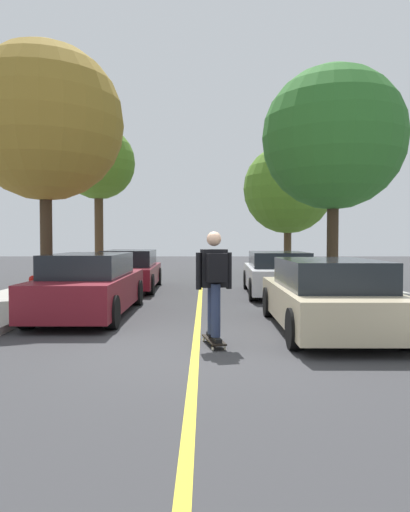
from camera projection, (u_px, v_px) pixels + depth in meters
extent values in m
plane|color=#353538|center=(197.00, 349.00, 7.37)|extent=(80.00, 80.00, 0.00)
cube|color=gold|center=(201.00, 310.00, 11.37)|extent=(0.12, 39.20, 0.01)
cube|color=maroon|center=(92.00, 291.00, 10.61)|extent=(1.72, 4.68, 0.70)
cube|color=black|center=(91.00, 265.00, 10.49)|extent=(1.51, 2.67, 0.49)
cylinder|color=black|center=(114.00, 312.00, 8.97)|extent=(0.22, 0.64, 0.64)
cylinder|color=black|center=(29.00, 312.00, 8.98)|extent=(0.22, 0.64, 0.64)
cylinder|color=black|center=(139.00, 293.00, 12.25)|extent=(0.22, 0.64, 0.64)
cylinder|color=black|center=(77.00, 293.00, 12.26)|extent=(0.22, 0.64, 0.64)
cube|color=maroon|center=(131.00, 275.00, 16.07)|extent=(1.91, 4.70, 0.62)
cube|color=black|center=(132.00, 258.00, 16.17)|extent=(1.64, 2.72, 0.52)
cylinder|color=black|center=(152.00, 284.00, 14.47)|extent=(0.24, 0.65, 0.64)
cylinder|color=black|center=(97.00, 285.00, 14.43)|extent=(0.24, 0.65, 0.64)
cylinder|color=black|center=(160.00, 276.00, 17.72)|extent=(0.24, 0.65, 0.64)
cylinder|color=black|center=(115.00, 276.00, 17.69)|extent=(0.24, 0.65, 0.64)
cube|color=#BCAD89|center=(328.00, 304.00, 8.86)|extent=(1.86, 4.55, 0.63)
cube|color=black|center=(331.00, 274.00, 8.64)|extent=(1.63, 2.63, 0.51)
cylinder|color=black|center=(271.00, 302.00, 10.44)|extent=(0.22, 0.64, 0.64)
cylinder|color=black|center=(349.00, 302.00, 10.42)|extent=(0.22, 0.64, 0.64)
cylinder|color=black|center=(297.00, 329.00, 7.31)|extent=(0.22, 0.64, 0.64)
cylinder|color=black|center=(409.00, 329.00, 7.29)|extent=(0.22, 0.64, 0.64)
cube|color=#B7B7BC|center=(280.00, 277.00, 14.64)|extent=(2.03, 4.74, 0.68)
cube|color=black|center=(280.00, 259.00, 14.70)|extent=(1.74, 2.84, 0.44)
cylinder|color=black|center=(249.00, 279.00, 16.32)|extent=(0.24, 0.65, 0.64)
cylinder|color=black|center=(300.00, 280.00, 16.25)|extent=(0.24, 0.65, 0.64)
cylinder|color=black|center=(255.00, 289.00, 13.05)|extent=(0.24, 0.65, 0.64)
cylinder|color=black|center=(319.00, 290.00, 12.98)|extent=(0.24, 0.65, 0.64)
cylinder|color=#3D2D1E|center=(48.00, 235.00, 12.65)|extent=(0.32, 0.32, 3.31)
sphere|color=olive|center=(47.00, 122.00, 12.54)|extent=(4.11, 4.11, 4.11)
cylinder|color=#4C3823|center=(101.00, 230.00, 18.93)|extent=(0.34, 0.34, 3.85)
sphere|color=#4C7A23|center=(100.00, 163.00, 18.84)|extent=(2.88, 2.88, 2.88)
cylinder|color=#3D2D1E|center=(334.00, 234.00, 14.62)|extent=(0.35, 0.35, 3.40)
sphere|color=#2D6B28|center=(335.00, 138.00, 14.52)|extent=(4.34, 4.34, 4.34)
cylinder|color=#4C3823|center=(289.00, 241.00, 22.60)|extent=(0.35, 0.35, 2.92)
sphere|color=#4C7A23|center=(290.00, 189.00, 22.52)|extent=(4.19, 4.19, 4.19)
cylinder|color=#B2140F|center=(35.00, 294.00, 11.22)|extent=(0.20, 0.20, 0.55)
sphere|color=#B2140F|center=(35.00, 279.00, 11.21)|extent=(0.18, 0.18, 0.18)
cube|color=black|center=(216.00, 340.00, 7.59)|extent=(0.39, 0.87, 0.02)
cylinder|color=beige|center=(205.00, 340.00, 7.91)|extent=(0.04, 0.06, 0.06)
cylinder|color=beige|center=(217.00, 339.00, 7.95)|extent=(0.04, 0.06, 0.06)
cylinder|color=beige|center=(214.00, 349.00, 7.24)|extent=(0.04, 0.06, 0.06)
cylinder|color=beige|center=(227.00, 348.00, 7.28)|extent=(0.04, 0.06, 0.06)
cube|color=#99999E|center=(211.00, 337.00, 7.93)|extent=(0.11, 0.06, 0.02)
cube|color=#99999E|center=(221.00, 346.00, 7.26)|extent=(0.11, 0.06, 0.02)
cube|color=black|center=(213.00, 334.00, 7.81)|extent=(0.15, 0.27, 0.06)
cube|color=black|center=(219.00, 340.00, 7.37)|extent=(0.15, 0.27, 0.06)
cylinder|color=#283351|center=(214.00, 308.00, 7.69)|extent=(0.18, 0.18, 0.83)
cylinder|color=#283351|center=(217.00, 310.00, 7.46)|extent=(0.18, 0.18, 0.83)
cube|color=black|center=(216.00, 268.00, 7.55)|extent=(0.44, 0.30, 0.60)
sphere|color=tan|center=(216.00, 239.00, 7.54)|extent=(0.23, 0.23, 0.23)
cylinder|color=black|center=(200.00, 271.00, 7.50)|extent=(0.11, 0.11, 0.58)
cylinder|color=black|center=(231.00, 271.00, 7.60)|extent=(0.11, 0.11, 0.58)
cube|color=black|center=(218.00, 268.00, 7.36)|extent=(0.33, 0.24, 0.44)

